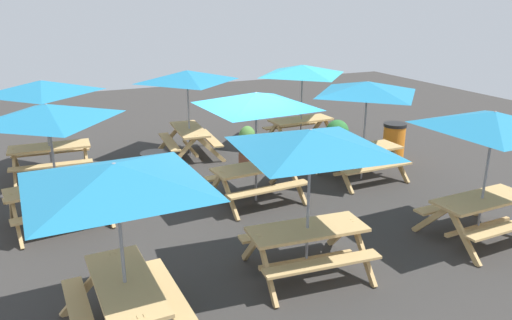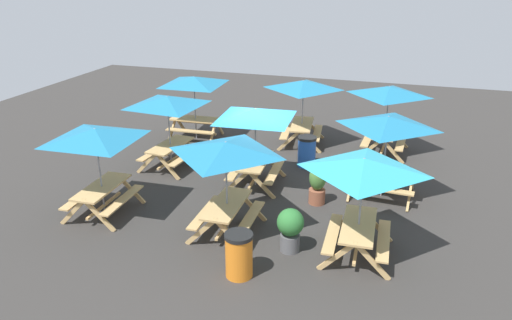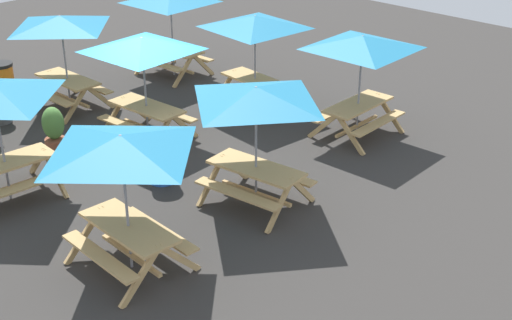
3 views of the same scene
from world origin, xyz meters
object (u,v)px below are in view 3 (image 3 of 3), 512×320
object	(u,v)px
picnic_table_5	(255,29)
trash_bin_orange	(3,82)
picnic_table_0	(142,52)
picnic_table_4	(61,29)
trash_bin_blue	(161,158)
picnic_table_2	(256,104)
potted_plant_0	(54,132)
picnic_table_7	(122,154)
picnic_table_6	(170,3)
picnic_table_8	(362,50)

from	to	relation	value
picnic_table_5	trash_bin_orange	distance (m)	6.49
picnic_table_0	trash_bin_orange	world-z (taller)	picnic_table_0
picnic_table_4	trash_bin_blue	distance (m)	4.98
picnic_table_2	potted_plant_0	size ratio (longest dim) A/B	2.12
picnic_table_0	picnic_table_7	bearing A→B (deg)	134.63
picnic_table_2	picnic_table_4	world-z (taller)	same
trash_bin_orange	potted_plant_0	size ratio (longest dim) A/B	0.89
picnic_table_5	trash_bin_blue	xyz separation A→B (m)	(-1.37, 4.05, -1.49)
picnic_table_7	trash_bin_blue	size ratio (longest dim) A/B	2.38
picnic_table_6	picnic_table_8	size ratio (longest dim) A/B	1.00
picnic_table_2	trash_bin_blue	world-z (taller)	picnic_table_2
picnic_table_7	trash_bin_blue	world-z (taller)	picnic_table_7
picnic_table_4	trash_bin_blue	size ratio (longest dim) A/B	2.38
picnic_table_2	potted_plant_0	distance (m)	4.89
picnic_table_8	picnic_table_6	bearing A→B (deg)	-90.57
picnic_table_5	potted_plant_0	bearing A→B (deg)	82.15
picnic_table_7	potted_plant_0	distance (m)	4.88
picnic_table_7	trash_bin_blue	xyz separation A→B (m)	(1.96, -2.24, -1.49)
picnic_table_4	picnic_table_6	world-z (taller)	same
picnic_table_2	picnic_table_6	distance (m)	7.63
picnic_table_7	picnic_table_5	bearing A→B (deg)	-59.58
picnic_table_6	picnic_table_7	world-z (taller)	same
picnic_table_4	trash_bin_orange	xyz separation A→B (m)	(1.61, 0.86, -1.49)
picnic_table_4	potted_plant_0	bearing A→B (deg)	140.00
picnic_table_6	picnic_table_7	size ratio (longest dim) A/B	1.21
picnic_table_6	potted_plant_0	world-z (taller)	picnic_table_6
picnic_table_5	picnic_table_2	bearing A→B (deg)	139.19
picnic_table_2	picnic_table_0	bearing A→B (deg)	-14.56
picnic_table_7	potted_plant_0	world-z (taller)	picnic_table_7
picnic_table_6	potted_plant_0	size ratio (longest dim) A/B	2.56
potted_plant_0	picnic_table_5	bearing A→B (deg)	-102.94
picnic_table_4	picnic_table_7	bearing A→B (deg)	153.16
trash_bin_blue	trash_bin_orange	bearing A→B (deg)	-0.53
picnic_table_6	trash_bin_blue	xyz separation A→B (m)	(-4.72, 4.29, -1.49)
picnic_table_8	picnic_table_0	bearing A→B (deg)	-46.46
picnic_table_0	picnic_table_6	distance (m)	4.28
trash_bin_blue	potted_plant_0	distance (m)	2.62
picnic_table_2	trash_bin_orange	xyz separation A→B (m)	(8.23, 0.55, -1.49)
picnic_table_0	picnic_table_7	xyz separation A→B (m)	(-3.80, 3.35, 0.00)
picnic_table_2	picnic_table_4	xyz separation A→B (m)	(6.63, -0.31, 0.00)
trash_bin_blue	trash_bin_orange	world-z (taller)	same
picnic_table_4	picnic_table_8	size ratio (longest dim) A/B	0.83
picnic_table_0	potted_plant_0	xyz separation A→B (m)	(0.64, 1.93, -1.43)
trash_bin_blue	potted_plant_0	xyz separation A→B (m)	(2.49, 0.82, 0.07)
trash_bin_blue	trash_bin_orange	xyz separation A→B (m)	(6.27, -0.06, 0.00)
picnic_table_8	potted_plant_0	world-z (taller)	picnic_table_8
picnic_table_0	picnic_table_8	world-z (taller)	same
picnic_table_8	potted_plant_0	size ratio (longest dim) A/B	2.56
picnic_table_0	trash_bin_blue	distance (m)	2.62
picnic_table_5	picnic_table_7	bearing A→B (deg)	122.94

